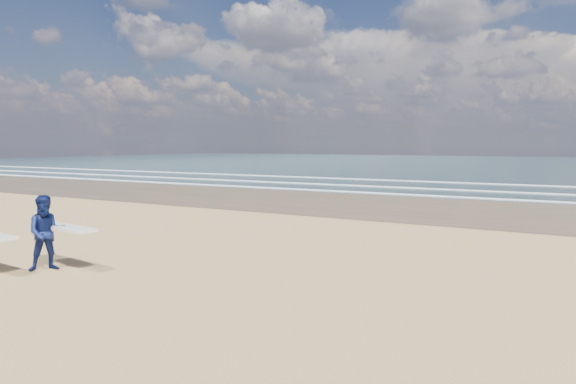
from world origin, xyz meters
The scene contains 1 object.
surfer_far centered at (-0.09, 0.53, 0.94)m, with size 2.25×1.34×1.87m.
Camera 1 is at (11.16, -7.51, 3.14)m, focal length 32.00 mm.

